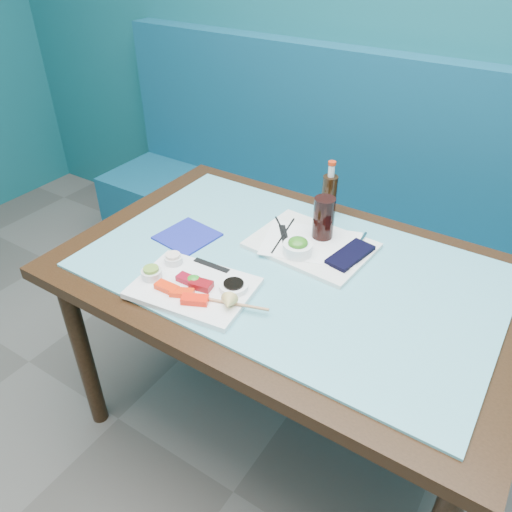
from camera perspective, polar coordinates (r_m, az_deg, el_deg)
The scene contains 34 objects.
booth_bench at distance 2.39m, azimuth 13.63°, elevation 1.37°, with size 3.00×0.56×1.17m.
dining_table at distance 1.58m, azimuth 3.84°, elevation -3.88°, with size 1.40×0.90×0.75m.
glass_top at distance 1.53m, azimuth 3.97°, elevation -1.32°, with size 1.22×0.76×0.01m, color #5DABBA.
sashimi_plate at distance 1.44m, azimuth -7.14°, elevation -3.64°, with size 0.33×0.24×0.02m, color white.
salmon_left at distance 1.42m, azimuth -10.15°, elevation -3.55°, with size 0.07×0.03×0.02m, color #FF2D0A.
salmon_mid at distance 1.40m, azimuth -8.48°, elevation -4.17°, with size 0.07×0.03×0.02m, color #F62D09.
salmon_right at distance 1.37m, azimuth -7.01°, elevation -4.98°, with size 0.07×0.04×0.02m, color #FF1D0A.
tuna_left at distance 1.44m, azimuth -7.99°, elevation -2.59°, with size 0.05×0.03×0.02m, color maroon.
tuna_right at distance 1.41m, azimuth -6.28°, elevation -3.29°, with size 0.06×0.04×0.02m, color maroon.
seaweed_garnish at distance 1.43m, azimuth -7.11°, elevation -2.72°, with size 0.04×0.04×0.02m, color #278A1F.
ramekin_wasabi at distance 1.47m, azimuth -11.84°, elevation -2.01°, with size 0.06×0.06×0.02m, color silver.
wasabi_fill at distance 1.46m, azimuth -11.92°, elevation -1.47°, with size 0.04×0.04×0.01m, color olive.
ramekin_ginger at distance 1.52m, azimuth -9.41°, elevation -0.42°, with size 0.05×0.05×0.02m, color silver.
ginger_fill at distance 1.51m, azimuth -9.47°, elevation 0.07°, with size 0.04×0.04×0.01m, color #F3DAC7.
soy_dish at distance 1.40m, azimuth -2.57°, elevation -3.51°, with size 0.08×0.08×0.02m, color white.
soy_fill at distance 1.40m, azimuth -2.58°, elevation -3.16°, with size 0.06×0.06×0.01m, color black.
lemon_wedge at distance 1.33m, azimuth -3.16°, elevation -5.38°, with size 0.05×0.05×0.04m, color #D7BB66.
chopstick_sleeve at distance 1.50m, azimuth -5.11°, elevation -1.05°, with size 0.12×0.02×0.00m, color black.
wooden_chopstick_a at distance 1.36m, azimuth -3.97°, elevation -5.16°, with size 0.01×0.01×0.20m, color tan.
wooden_chopstick_b at distance 1.36m, azimuth -3.63°, elevation -5.28°, with size 0.01×0.01×0.25m, color #B57D55.
serving_tray at distance 1.61m, azimuth 6.33°, elevation 1.24°, with size 0.37×0.28×0.01m, color white.
paper_placemat at distance 1.61m, azimuth 6.35°, elevation 1.47°, with size 0.30×0.21×0.00m, color white.
seaweed_bowl at distance 1.55m, azimuth 4.78°, elevation 0.84°, with size 0.09×0.09×0.04m, color white.
seaweed_salad at distance 1.54m, azimuth 4.82°, elevation 1.52°, with size 0.06×0.06×0.03m, color #2F761B.
cola_glass at distance 1.61m, azimuth 7.73°, elevation 4.33°, with size 0.07×0.07×0.14m, color black.
navy_pouch at distance 1.56m, azimuth 10.74°, elevation 0.15°, with size 0.07×0.17×0.01m, color black.
fork at distance 1.65m, azimuth 12.02°, elevation 1.91°, with size 0.01×0.01×0.08m, color silver.
black_chopstick_a at distance 1.64m, azimuth 3.13°, elevation 2.41°, with size 0.01×0.01×0.23m, color black.
black_chopstick_b at distance 1.64m, azimuth 3.38°, elevation 2.34°, with size 0.01×0.01×0.25m, color black.
tray_sleeve at distance 1.64m, azimuth 3.25°, elevation 2.33°, with size 0.02×0.13×0.00m, color black.
cola_bottle_body at distance 1.77m, azimuth 8.34°, elevation 6.79°, with size 0.05×0.05×0.15m, color black.
cola_bottle_neck at distance 1.72m, azimuth 8.62°, elevation 9.62°, with size 0.02×0.02×0.04m, color silver.
cola_bottle_cap at distance 1.71m, azimuth 8.69°, elevation 10.45°, with size 0.03×0.03×0.01m, color red.
blue_napkin at distance 1.67m, azimuth -7.85°, elevation 2.26°, with size 0.17×0.17×0.01m, color navy.
Camera 1 is at (0.58, 0.36, 1.65)m, focal length 35.00 mm.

